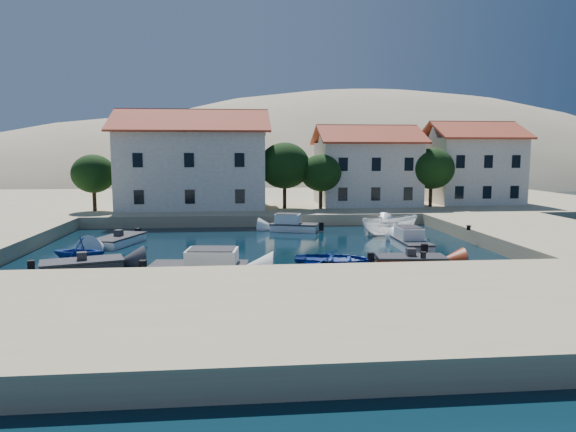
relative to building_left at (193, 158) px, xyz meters
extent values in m
plane|color=black|center=(6.00, -28.00, -5.94)|extent=(400.00, 400.00, 0.00)
cube|color=tan|center=(6.00, -34.00, -5.44)|extent=(52.00, 12.00, 1.00)
cube|color=tan|center=(26.50, -18.00, -5.44)|extent=(11.00, 20.00, 1.00)
cube|color=tan|center=(8.00, 10.00, -5.44)|extent=(80.00, 36.00, 1.00)
ellipsoid|color=tan|center=(-4.00, 82.00, -25.94)|extent=(198.00, 126.00, 72.00)
ellipsoid|color=tan|center=(41.00, 102.00, -30.94)|extent=(220.00, 176.00, 99.00)
cube|color=beige|center=(0.00, 0.00, -1.19)|extent=(14.00, 9.00, 7.50)
pyramid|color=#A63A25|center=(0.00, 0.00, 3.66)|extent=(14.70, 9.45, 2.20)
cube|color=beige|center=(18.00, 1.00, -1.69)|extent=(10.00, 8.00, 6.50)
pyramid|color=#A63A25|center=(18.00, 1.00, 2.46)|extent=(10.50, 8.40, 1.80)
cube|color=beige|center=(30.00, 2.00, -1.44)|extent=(9.00, 8.00, 7.00)
pyramid|color=#A63A25|center=(30.00, 2.00, 2.96)|extent=(9.45, 8.40, 1.80)
cylinder|color=#382314|center=(-9.00, -3.00, -3.69)|extent=(0.36, 0.36, 2.50)
ellipsoid|color=black|center=(-9.00, -3.00, -1.44)|extent=(4.00, 4.00, 3.60)
cylinder|color=#382314|center=(9.00, -2.50, -3.44)|extent=(0.36, 0.36, 3.00)
ellipsoid|color=black|center=(9.00, -2.50, -0.74)|extent=(5.00, 5.00, 4.50)
cylinder|color=#382314|center=(12.50, -3.00, -3.69)|extent=(0.36, 0.36, 2.50)
ellipsoid|color=black|center=(12.50, -3.00, -1.44)|extent=(4.00, 4.00, 3.60)
cylinder|color=#382314|center=(24.00, -2.00, -3.56)|extent=(0.36, 0.36, 2.75)
ellipsoid|color=black|center=(24.00, -2.00, -1.09)|extent=(4.60, 4.60, 4.14)
cylinder|color=black|center=(14.00, -27.20, -4.79)|extent=(0.36, 0.36, 0.30)
cylinder|color=black|center=(20.70, -18.00, -4.79)|extent=(0.36, 0.36, 0.30)
cube|color=#2F2E33|center=(-4.05, -24.09, -5.69)|extent=(4.53, 3.07, 0.90)
cube|color=#2F2E33|center=(-4.05, -24.09, -5.36)|extent=(4.64, 3.14, 0.10)
cube|color=#2F2E33|center=(-4.05, -24.09, -5.14)|extent=(0.63, 0.63, 0.50)
cube|color=white|center=(2.38, -25.74, -5.69)|extent=(5.14, 2.64, 0.90)
cube|color=#2F2E33|center=(2.38, -25.74, -5.36)|extent=(5.26, 2.69, 0.10)
cube|color=white|center=(2.38, -25.74, -4.99)|extent=(2.79, 2.07, 0.90)
imported|color=#1C3C9A|center=(10.01, -24.00, -5.94)|extent=(5.29, 4.32, 0.96)
cube|color=maroon|center=(14.20, -24.71, -5.69)|extent=(3.92, 2.05, 0.90)
cube|color=#2F2E33|center=(14.20, -24.71, -5.36)|extent=(4.01, 2.10, 0.10)
cube|color=#2F2E33|center=(14.20, -24.71, -5.14)|extent=(0.55, 0.55, 0.50)
cube|color=white|center=(16.02, -19.54, -5.69)|extent=(1.78, 4.25, 0.90)
cube|color=#2F2E33|center=(16.02, -19.54, -5.36)|extent=(1.82, 4.35, 0.10)
cube|color=white|center=(16.02, -19.54, -4.99)|extent=(1.49, 2.26, 0.90)
imported|color=white|center=(16.25, -13.76, -5.94)|extent=(4.61, 2.00, 1.74)
cube|color=white|center=(16.26, -10.69, -5.69)|extent=(3.20, 4.21, 0.90)
cube|color=#2F2E33|center=(16.26, -10.69, -5.36)|extent=(3.27, 4.31, 0.10)
cube|color=#2F2E33|center=(16.26, -10.69, -5.14)|extent=(0.66, 0.66, 0.50)
imported|color=#1C3C9A|center=(-4.93, -21.69, -5.94)|extent=(3.55, 3.20, 1.66)
cube|color=white|center=(-3.94, -15.90, -5.69)|extent=(3.24, 4.74, 0.90)
cube|color=#2F2E33|center=(-3.94, -15.90, -5.36)|extent=(3.31, 4.85, 0.10)
cube|color=#2F2E33|center=(-3.94, -15.90, -5.14)|extent=(0.64, 0.64, 0.50)
cube|color=white|center=(9.05, -10.74, -5.69)|extent=(4.09, 2.62, 0.90)
cube|color=#2F2E33|center=(9.05, -10.74, -5.36)|extent=(4.19, 2.68, 0.10)
cube|color=white|center=(9.05, -10.74, -4.99)|extent=(2.31, 1.88, 0.90)
camera|label=1|loc=(4.51, -52.52, 0.46)|focal=32.00mm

